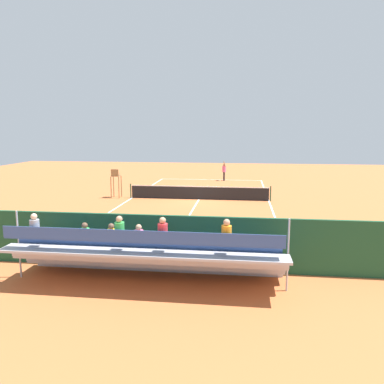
{
  "coord_description": "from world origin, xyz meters",
  "views": [
    {
      "loc": [
        -2.99,
        27.31,
        5.09
      ],
      "look_at": [
        0.0,
        4.0,
        1.2
      ],
      "focal_mm": 35.98,
      "sensor_mm": 36.0,
      "label": 1
    }
  ],
  "objects_px": {
    "bleacher_stand": "(146,254)",
    "tennis_ball_near": "(198,184)",
    "equipment_bag": "(176,258)",
    "tennis_racket": "(219,181)",
    "umpire_chair": "(116,180)",
    "tennis_player": "(224,170)",
    "courtside_bench": "(225,250)",
    "tennis_ball_far": "(232,185)",
    "tennis_net": "(199,193)"
  },
  "relations": [
    {
      "from": "bleacher_stand",
      "to": "tennis_ball_near",
      "type": "xyz_separation_m",
      "value": [
        0.82,
        -22.72,
        -0.94
      ]
    },
    {
      "from": "equipment_bag",
      "to": "tennis_racket",
      "type": "height_order",
      "value": "equipment_bag"
    },
    {
      "from": "tennis_ball_near",
      "to": "tennis_racket",
      "type": "bearing_deg",
      "value": -121.03
    },
    {
      "from": "umpire_chair",
      "to": "bleacher_stand",
      "type": "bearing_deg",
      "value": 111.8
    },
    {
      "from": "equipment_bag",
      "to": "tennis_racket",
      "type": "relative_size",
      "value": 1.65
    },
    {
      "from": "tennis_player",
      "to": "bleacher_stand",
      "type": "bearing_deg",
      "value": 86.91
    },
    {
      "from": "equipment_bag",
      "to": "tennis_player",
      "type": "bearing_deg",
      "value": -91.81
    },
    {
      "from": "bleacher_stand",
      "to": "tennis_ball_near",
      "type": "bearing_deg",
      "value": -87.93
    },
    {
      "from": "tennis_racket",
      "to": "courtside_bench",
      "type": "bearing_deg",
      "value": 93.72
    },
    {
      "from": "bleacher_stand",
      "to": "tennis_player",
      "type": "distance_m",
      "value": 25.92
    },
    {
      "from": "umpire_chair",
      "to": "courtside_bench",
      "type": "relative_size",
      "value": 1.19
    },
    {
      "from": "umpire_chair",
      "to": "courtside_bench",
      "type": "bearing_deg",
      "value": 123.16
    },
    {
      "from": "tennis_racket",
      "to": "tennis_ball_near",
      "type": "xyz_separation_m",
      "value": [
        1.78,
        2.97,
        0.02
      ]
    },
    {
      "from": "umpire_chair",
      "to": "tennis_ball_far",
      "type": "distance_m",
      "value": 11.36
    },
    {
      "from": "tennis_player",
      "to": "tennis_ball_near",
      "type": "xyz_separation_m",
      "value": [
        2.22,
        3.16,
        -0.98
      ]
    },
    {
      "from": "tennis_net",
      "to": "tennis_player",
      "type": "xyz_separation_m",
      "value": [
        -1.33,
        -10.48,
        0.51
      ]
    },
    {
      "from": "tennis_net",
      "to": "equipment_bag",
      "type": "distance_m",
      "value": 13.42
    },
    {
      "from": "courtside_bench",
      "to": "equipment_bag",
      "type": "relative_size",
      "value": 2.0
    },
    {
      "from": "courtside_bench",
      "to": "tennis_player",
      "type": "relative_size",
      "value": 0.93
    },
    {
      "from": "courtside_bench",
      "to": "tennis_racket",
      "type": "relative_size",
      "value": 3.3
    },
    {
      "from": "courtside_bench",
      "to": "tennis_player",
      "type": "height_order",
      "value": "tennis_player"
    },
    {
      "from": "umpire_chair",
      "to": "tennis_player",
      "type": "distance_m",
      "value": 12.96
    },
    {
      "from": "tennis_net",
      "to": "tennis_player",
      "type": "height_order",
      "value": "tennis_player"
    },
    {
      "from": "tennis_net",
      "to": "bleacher_stand",
      "type": "distance_m",
      "value": 15.41
    },
    {
      "from": "courtside_bench",
      "to": "tennis_ball_near",
      "type": "bearing_deg",
      "value": -80.85
    },
    {
      "from": "bleacher_stand",
      "to": "tennis_ball_near",
      "type": "relative_size",
      "value": 137.27
    },
    {
      "from": "umpire_chair",
      "to": "equipment_bag",
      "type": "height_order",
      "value": "umpire_chair"
    },
    {
      "from": "equipment_bag",
      "to": "tennis_net",
      "type": "bearing_deg",
      "value": -87.53
    },
    {
      "from": "bleacher_stand",
      "to": "tennis_racket",
      "type": "height_order",
      "value": "bleacher_stand"
    },
    {
      "from": "equipment_bag",
      "to": "tennis_ball_near",
      "type": "distance_m",
      "value": 20.77
    },
    {
      "from": "tennis_net",
      "to": "tennis_racket",
      "type": "height_order",
      "value": "tennis_net"
    },
    {
      "from": "tennis_net",
      "to": "tennis_ball_far",
      "type": "distance_m",
      "value": 7.83
    },
    {
      "from": "bleacher_stand",
      "to": "umpire_chair",
      "type": "bearing_deg",
      "value": -68.2
    },
    {
      "from": "bleacher_stand",
      "to": "courtside_bench",
      "type": "relative_size",
      "value": 5.03
    },
    {
      "from": "equipment_bag",
      "to": "tennis_ball_far",
      "type": "xyz_separation_m",
      "value": [
        -1.6,
        -20.9,
        -0.15
      ]
    },
    {
      "from": "tennis_net",
      "to": "tennis_ball_near",
      "type": "distance_m",
      "value": 7.38
    },
    {
      "from": "umpire_chair",
      "to": "courtside_bench",
      "type": "distance_m",
      "value": 15.8
    },
    {
      "from": "umpire_chair",
      "to": "tennis_racket",
      "type": "bearing_deg",
      "value": -124.47
    },
    {
      "from": "bleacher_stand",
      "to": "tennis_player",
      "type": "height_order",
      "value": "bleacher_stand"
    },
    {
      "from": "bleacher_stand",
      "to": "tennis_ball_far",
      "type": "height_order",
      "value": "bleacher_stand"
    },
    {
      "from": "tennis_player",
      "to": "tennis_net",
      "type": "bearing_deg",
      "value": 82.74
    },
    {
      "from": "umpire_chair",
      "to": "tennis_net",
      "type": "bearing_deg",
      "value": -179.43
    },
    {
      "from": "umpire_chair",
      "to": "tennis_racket",
      "type": "height_order",
      "value": "umpire_chair"
    },
    {
      "from": "courtside_bench",
      "to": "tennis_ball_near",
      "type": "xyz_separation_m",
      "value": [
        3.32,
        -20.59,
        -0.53
      ]
    },
    {
      "from": "umpire_chair",
      "to": "courtside_bench",
      "type": "xyz_separation_m",
      "value": [
        -8.63,
        13.21,
        -0.76
      ]
    },
    {
      "from": "tennis_net",
      "to": "tennis_ball_far",
      "type": "xyz_separation_m",
      "value": [
        -2.18,
        -7.5,
        -0.47
      ]
    },
    {
      "from": "equipment_bag",
      "to": "tennis_ball_near",
      "type": "xyz_separation_m",
      "value": [
        1.46,
        -20.71,
        -0.15
      ]
    },
    {
      "from": "bleacher_stand",
      "to": "tennis_player",
      "type": "bearing_deg",
      "value": -93.09
    },
    {
      "from": "tennis_player",
      "to": "tennis_racket",
      "type": "relative_size",
      "value": 3.53
    },
    {
      "from": "courtside_bench",
      "to": "tennis_ball_far",
      "type": "bearing_deg",
      "value": -89.3
    }
  ]
}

